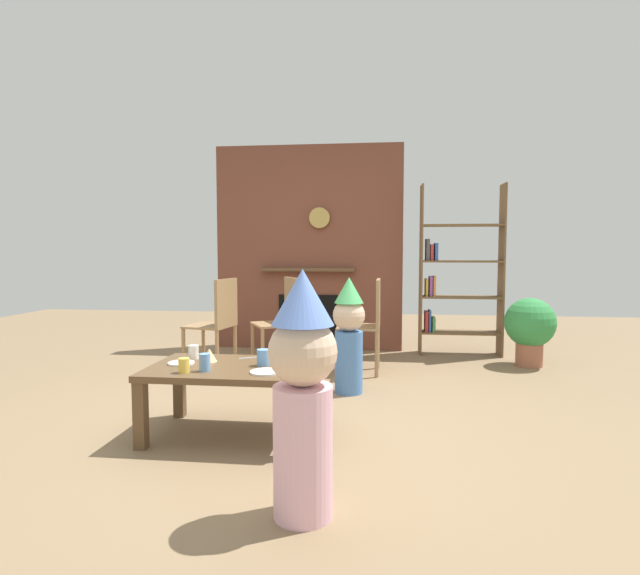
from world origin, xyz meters
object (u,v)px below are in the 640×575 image
object	(u,v)px
dining_chair_middle	(284,317)
dining_chair_right	(368,320)
dining_chair_left	(218,319)
paper_cup_center	(294,356)
paper_cup_far_right	(205,362)
birthday_cake_slice	(209,355)
coffee_table	(230,376)
bookshelf	(454,277)
potted_plant_tall	(530,326)
paper_cup_near_right	(263,358)
paper_plate_front	(265,372)
paper_cup_far_left	(184,365)
child_in_pink	(349,332)
paper_plate_rear	(181,363)
child_with_cone_hat	(303,387)
paper_cup_near_left	(194,352)

from	to	relation	value
dining_chair_middle	dining_chair_right	bearing A→B (deg)	141.51
dining_chair_left	paper_cup_center	bearing A→B (deg)	134.77
paper_cup_far_right	birthday_cake_slice	bearing A→B (deg)	102.95
coffee_table	dining_chair_middle	xyz separation A→B (m)	(-0.01, 1.88, 0.14)
paper_cup_far_right	bookshelf	bearing A→B (deg)	56.98
paper_cup_far_right	potted_plant_tall	world-z (taller)	potted_plant_tall
paper_cup_far_right	birthday_cake_slice	size ratio (longest dim) A/B	1.07
paper_cup_near_right	paper_plate_front	distance (m)	0.20
paper_cup_far_left	birthday_cake_slice	distance (m)	0.31
paper_cup_center	paper_plate_front	world-z (taller)	paper_cup_center
coffee_table	dining_chair_right	xyz separation A→B (m)	(0.84, 1.75, 0.14)
coffee_table	paper_cup_near_right	world-z (taller)	paper_cup_near_right
paper_cup_near_right	dining_chair_middle	size ratio (longest dim) A/B	0.11
coffee_table	child_in_pink	size ratio (longest dim) A/B	1.05
paper_plate_rear	birthday_cake_slice	bearing A→B (deg)	29.27
child_with_cone_hat	paper_cup_near_left	bearing A→B (deg)	6.57
bookshelf	dining_chair_left	size ratio (longest dim) A/B	2.11
paper_cup_near_right	paper_cup_center	bearing A→B (deg)	25.98
paper_plate_front	dining_chair_right	size ratio (longest dim) A/B	0.20
coffee_table	paper_plate_rear	bearing A→B (deg)	178.83
dining_chair_left	paper_plate_rear	bearing A→B (deg)	111.35
paper_cup_far_left	dining_chair_middle	world-z (taller)	dining_chair_middle
paper_cup_near_left	paper_cup_center	world-z (taller)	same
paper_cup_near_left	dining_chair_left	bearing A→B (deg)	101.87
paper_cup_far_left	paper_cup_far_right	size ratio (longest dim) A/B	0.82
child_in_pink	dining_chair_left	bearing A→B (deg)	-81.19
bookshelf	birthday_cake_slice	bearing A→B (deg)	-126.35
coffee_table	birthday_cake_slice	xyz separation A→B (m)	(-0.17, 0.09, 0.11)
paper_cup_center	birthday_cake_slice	distance (m)	0.56
paper_cup_center	child_with_cone_hat	size ratio (longest dim) A/B	0.08
paper_cup_far_left	child_in_pink	distance (m)	1.54
paper_plate_front	potted_plant_tall	xyz separation A→B (m)	(2.19, 2.39, -0.04)
paper_cup_center	dining_chair_left	bearing A→B (deg)	123.36
paper_cup_far_left	coffee_table	bearing A→B (deg)	44.50
potted_plant_tall	paper_plate_rear	bearing A→B (deg)	-141.48
paper_cup_center	birthday_cake_slice	world-z (taller)	paper_cup_center
child_with_cone_hat	potted_plant_tall	bearing A→B (deg)	-63.20
child_in_pink	dining_chair_right	distance (m)	0.73
paper_cup_center	child_with_cone_hat	bearing A→B (deg)	-78.55
paper_cup_near_right	dining_chair_left	xyz separation A→B (m)	(-0.82, 1.62, 0.02)
paper_plate_rear	paper_cup_far_left	bearing A→B (deg)	-64.17
paper_plate_rear	bookshelf	bearing A→B (deg)	52.41
paper_cup_near_right	paper_cup_far_left	xyz separation A→B (m)	(-0.43, -0.24, -0.01)
paper_cup_center	paper_cup_far_right	distance (m)	0.57
bookshelf	paper_plate_front	world-z (taller)	bookshelf
paper_cup_near_left	potted_plant_tall	size ratio (longest dim) A/B	0.13
bookshelf	dining_chair_right	xyz separation A→B (m)	(-0.93, -0.98, -0.37)
bookshelf	paper_cup_near_left	bearing A→B (deg)	-128.93
coffee_table	paper_plate_front	world-z (taller)	paper_plate_front
coffee_table	birthday_cake_slice	bearing A→B (deg)	150.53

